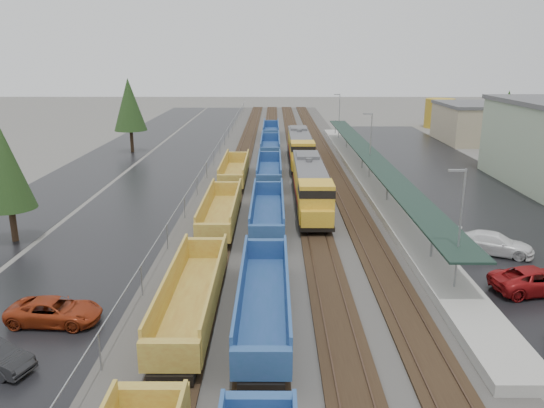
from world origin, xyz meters
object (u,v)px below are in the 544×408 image
(parked_car_west_c, at_px, (55,311))
(parked_car_east_c, at_px, (494,244))
(well_string_blue, at_px, (268,213))
(parked_car_east_b, at_px, (536,280))
(locomotive_lead, at_px, (310,186))
(well_string_yellow, at_px, (193,297))
(locomotive_trail, at_px, (300,148))
(storage_tank, at_px, (439,113))

(parked_car_west_c, relative_size, parked_car_east_c, 0.92)
(well_string_blue, xyz_separation_m, parked_car_east_b, (16.84, -13.23, -0.41))
(locomotive_lead, distance_m, well_string_yellow, 23.19)
(parked_car_west_c, bearing_deg, locomotive_lead, -30.57)
(locomotive_lead, bearing_deg, parked_car_west_c, -124.50)
(locomotive_trail, bearing_deg, well_string_blue, -98.68)
(parked_car_west_c, height_order, parked_car_east_c, parked_car_east_c)
(locomotive_trail, bearing_deg, storage_tank, 51.85)
(well_string_yellow, distance_m, parked_car_east_b, 21.10)
(locomotive_trail, distance_m, parked_car_east_b, 41.51)
(storage_tank, height_order, parked_car_west_c, storage_tank)
(parked_car_east_c, bearing_deg, parked_car_east_b, -156.80)
(well_string_yellow, xyz_separation_m, parked_car_east_c, (20.85, 9.90, -0.41))
(well_string_yellow, height_order, storage_tank, storage_tank)
(locomotive_lead, distance_m, parked_car_west_c, 27.37)
(storage_tank, bearing_deg, parked_car_east_c, -103.52)
(parked_car_west_c, bearing_deg, parked_car_east_b, -77.88)
(locomotive_lead, xyz_separation_m, well_string_blue, (-4.00, -5.22, -1.11))
(well_string_yellow, distance_m, parked_car_west_c, 7.53)
(well_string_blue, relative_size, storage_tank, 19.94)
(locomotive_lead, distance_m, storage_tank, 66.21)
(locomotive_trail, height_order, storage_tank, storage_tank)
(parked_car_west_c, height_order, parked_car_east_b, parked_car_east_b)
(locomotive_trail, xyz_separation_m, parked_car_east_b, (12.84, -39.44, -1.52))
(locomotive_trail, bearing_deg, well_string_yellow, -100.60)
(locomotive_lead, distance_m, parked_car_east_c, 17.54)
(storage_tank, bearing_deg, well_string_blue, -117.81)
(well_string_yellow, xyz_separation_m, well_string_blue, (4.00, 16.53, -0.01))
(locomotive_lead, relative_size, parked_car_east_b, 3.37)
(locomotive_trail, relative_size, well_string_yellow, 0.24)
(locomotive_trail, relative_size, well_string_blue, 0.16)
(locomotive_trail, xyz_separation_m, well_string_blue, (-4.00, -26.22, -1.11))
(parked_car_east_b, bearing_deg, parked_car_west_c, 88.82)
(storage_tank, bearing_deg, well_string_yellow, -115.13)
(locomotive_lead, relative_size, parked_car_west_c, 3.76)
(well_string_yellow, xyz_separation_m, storage_tank, (37.91, 80.81, 1.70))
(storage_tank, distance_m, parked_car_east_c, 72.96)
(locomotive_trail, relative_size, parked_car_east_b, 3.37)
(well_string_blue, bearing_deg, parked_car_east_c, -21.46)
(locomotive_lead, xyz_separation_m, storage_tank, (29.91, 59.07, 0.60))
(locomotive_trail, height_order, parked_car_west_c, locomotive_trail)
(locomotive_lead, bearing_deg, parked_car_east_b, -55.16)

